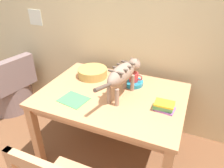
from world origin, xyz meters
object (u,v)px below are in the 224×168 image
Objects in this scene: wicker_armchair at (10,90)px; wicker_basket at (93,72)px; coffee_mug at (134,77)px; dining_table at (112,101)px; cat at (123,73)px; saucer_bowl at (133,83)px; book_stack at (164,106)px; magazine at (74,100)px.

wicker_basket is at bearing -77.95° from wicker_armchair.
coffee_mug is 0.17× the size of wicker_armchair.
coffee_mug is at bearing 60.15° from dining_table.
cat is 3.58× the size of saucer_bowl.
wicker_basket is (-0.42, 0.21, -0.17)m from cat.
wicker_armchair is (-1.74, -0.02, -0.56)m from coffee_mug.
coffee_mug is 0.46m from book_stack.
coffee_mug is (0.13, 0.23, 0.17)m from dining_table.
magazine is at bearing -137.05° from cat.
saucer_bowl reaches higher than dining_table.
coffee_mug reaches higher than wicker_basket.
magazine is at bearing -97.09° from wicker_armchair.
book_stack is (0.49, -0.06, 0.12)m from dining_table.
book_stack is 0.23× the size of wicker_armchair.
cat is at bearing 12.52° from dining_table.
cat reaches higher than magazine.
wicker_armchair reaches higher than dining_table.
magazine is (-0.40, -0.46, -0.02)m from saucer_bowl.
coffee_mug is 1.83m from wicker_armchair.
saucer_bowl is 0.06m from coffee_mug.
saucer_bowl is at bearing 180.00° from coffee_mug.
book_stack is (0.39, -0.08, -0.18)m from cat.
book_stack reaches higher than magazine.
cat is 0.49m from magazine.
magazine is at bearing -167.42° from book_stack.
magazine is 0.78m from book_stack.
wicker_armchair is (-1.29, -0.02, -0.52)m from wicker_basket.
wicker_armchair is (-1.34, 0.44, -0.48)m from magazine.
dining_table is 7.47× the size of book_stack.
cat is at bearing -26.66° from wicker_basket.
wicker_basket reaches higher than magazine.
book_stack reaches higher than saucer_bowl.
wicker_basket is (-0.45, 0.00, -0.04)m from coffee_mug.
cat reaches higher than wicker_basket.
book_stack is 0.58× the size of wicker_basket.
cat is 0.25m from coffee_mug.
magazine is (-0.37, -0.25, -0.21)m from cat.
magazine is at bearing -139.58° from dining_table.
cat is 5.27× the size of coffee_mug.
coffee_mug is 0.43× the size of wicker_basket.
dining_table is 5.50× the size of magazine.
magazine is at bearing -83.63° from wicker_basket.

